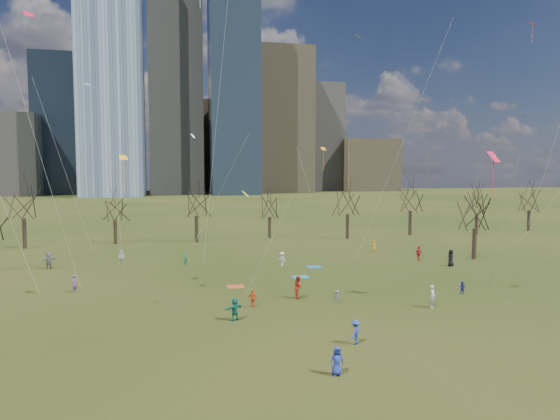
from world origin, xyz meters
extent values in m
plane|color=black|center=(0.00, 0.00, 0.00)|extent=(500.00, 500.00, 0.00)
cube|color=slate|center=(-35.00, 190.00, 59.00)|extent=(26.00, 26.00, 118.00)
cube|color=slate|center=(-8.00, 205.00, 47.50)|extent=(24.00, 24.00, 95.00)
cube|color=#384C66|center=(18.00, 195.00, 52.50)|extent=(22.00, 22.00, 105.00)
cube|color=#726347|center=(45.00, 215.00, 36.00)|extent=(28.00, 28.00, 72.00)
cube|color=#384C66|center=(-60.00, 220.00, 32.50)|extent=(25.00, 25.00, 65.00)
cube|color=slate|center=(70.00, 230.00, 29.00)|extent=(22.00, 22.00, 58.00)
cube|color=#726347|center=(5.00, 240.00, 24.00)|extent=(30.00, 30.00, 48.00)
cube|color=slate|center=(-85.00, 210.00, 18.00)|extent=(35.00, 30.00, 36.00)
cube|color=#726347|center=(95.00, 225.00, 14.00)|extent=(30.00, 28.00, 28.00)
cylinder|color=black|center=(-31.00, 39.00, 2.14)|extent=(0.55, 0.55, 4.28)
cylinder|color=black|center=(-19.00, 41.00, 1.80)|extent=(0.52, 0.52, 3.60)
cylinder|color=black|center=(-7.00, 40.00, 2.02)|extent=(0.54, 0.54, 4.05)
cylinder|color=black|center=(5.00, 43.00, 1.69)|extent=(0.51, 0.51, 3.38)
cylinder|color=black|center=(17.00, 39.00, 1.98)|extent=(0.54, 0.54, 3.96)
cylinder|color=black|center=(29.00, 41.00, 2.07)|extent=(0.54, 0.54, 4.14)
cylinder|color=black|center=(41.00, 40.00, 1.75)|extent=(0.52, 0.52, 3.51)
cylinder|color=black|center=(53.00, 42.00, 1.87)|extent=(0.53, 0.53, 3.74)
cylinder|color=black|center=(26.00, 18.00, 1.91)|extent=(0.53, 0.53, 3.83)
cube|color=teal|center=(2.20, 12.28, 0.01)|extent=(1.60, 1.50, 0.03)
cube|color=#255AAE|center=(5.12, 17.18, 0.01)|extent=(1.60, 1.50, 0.03)
cube|color=#AC4222|center=(-4.87, 9.43, 0.01)|extent=(1.60, 1.50, 0.03)
imported|color=#23349B|center=(-2.12, -12.09, 0.78)|extent=(0.76, 0.50, 1.56)
imported|color=silver|center=(9.62, -1.15, 0.91)|extent=(0.74, 0.79, 1.82)
imported|color=red|center=(-0.09, 4.04, 0.97)|extent=(0.85, 1.03, 1.95)
imported|color=slate|center=(2.65, 1.98, 0.52)|extent=(0.71, 0.77, 1.04)
imported|color=#F1571A|center=(-4.39, 2.05, 0.72)|extent=(0.90, 0.75, 1.44)
imported|color=#176957|center=(-6.26, -1.16, 0.85)|extent=(1.61, 1.21, 1.70)
imported|color=black|center=(20.58, 14.30, 0.96)|extent=(1.12, 1.02, 1.93)
imported|color=#784A94|center=(-19.31, 10.26, 0.81)|extent=(0.59, 0.69, 1.62)
imported|color=navy|center=(14.48, 2.31, 0.57)|extent=(0.64, 0.69, 1.14)
imported|color=silver|center=(1.66, 18.64, 0.81)|extent=(1.16, 1.17, 1.62)
imported|color=red|center=(18.80, 18.57, 0.87)|extent=(1.10, 0.75, 1.73)
imported|color=slate|center=(-24.12, 22.34, 0.97)|extent=(1.83, 1.47, 1.95)
imported|color=orange|center=(16.21, 26.24, 0.73)|extent=(0.47, 0.72, 1.46)
imported|color=#1B7A4F|center=(-9.18, 21.34, 0.73)|extent=(0.55, 0.63, 1.46)
imported|color=silver|center=(-16.51, 23.97, 0.79)|extent=(0.91, 0.80, 1.58)
imported|color=#263FA5|center=(0.57, -7.78, 0.78)|extent=(1.09, 1.14, 1.56)
plane|color=#FFA615|center=(-14.37, 5.18, 12.00)|extent=(1.09, 1.03, 0.40)
cylinder|color=silver|center=(-14.40, 1.24, 6.70)|extent=(0.08, 7.89, 10.61)
cylinder|color=#FFA615|center=(-14.37, 5.18, 10.38)|extent=(0.04, 0.04, 2.70)
plane|color=yellow|center=(8.77, 13.64, 24.96)|extent=(1.04, 1.08, 0.40)
cylinder|color=silver|center=(11.82, 9.61, 13.18)|extent=(6.11, 8.09, 23.56)
plane|color=#F41B41|center=(14.63, -1.26, 12.05)|extent=(1.35, 1.13, 0.86)
cylinder|color=silver|center=(12.65, -5.35, 6.72)|extent=(3.99, 8.19, 10.66)
cylinder|color=#F41B41|center=(14.63, -1.26, 10.12)|extent=(0.04, 0.04, 3.15)
cylinder|color=silver|center=(-20.32, -0.29, 16.26)|extent=(5.35, 9.10, 29.72)
cylinder|color=silver|center=(-6.30, 12.16, 15.27)|extent=(2.60, 3.65, 27.74)
plane|color=green|center=(33.97, 20.13, 18.02)|extent=(1.18, 1.25, 0.72)
plane|color=#3188D1|center=(-20.12, 26.40, 21.12)|extent=(1.16, 1.12, 0.34)
cylinder|color=silver|center=(-22.66, 24.46, 11.26)|extent=(5.11, 3.90, 19.72)
plane|color=orange|center=(11.03, 33.01, 14.13)|extent=(0.96, 0.84, 0.47)
cylinder|color=silver|center=(8.27, 30.10, 7.76)|extent=(5.55, 5.85, 12.73)
cylinder|color=orange|center=(11.03, 33.01, 12.36)|extent=(0.04, 0.04, 3.00)
plane|color=yellow|center=(-5.15, 0.67, 9.19)|extent=(0.71, 0.79, 0.43)
cylinder|color=silver|center=(-3.81, -1.30, 5.29)|extent=(2.71, 3.96, 7.79)
plane|color=red|center=(-20.69, 4.02, 22.45)|extent=(1.30, 1.23, 0.54)
plane|color=#EA5694|center=(38.31, 24.54, 31.07)|extent=(0.95, 1.02, 0.41)
cylinder|color=silver|center=(41.56, 22.85, 16.23)|extent=(6.52, 3.42, 29.67)
cylinder|color=#EA5694|center=(38.31, 24.54, 29.61)|extent=(0.04, 0.04, 2.40)
plane|color=white|center=(-7.83, 29.08, 15.44)|extent=(0.79, 0.84, 0.55)
cylinder|color=silver|center=(-4.69, 25.45, 8.42)|extent=(6.28, 7.30, 14.05)
camera|label=1|loc=(-10.61, -36.79, 10.92)|focal=32.00mm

